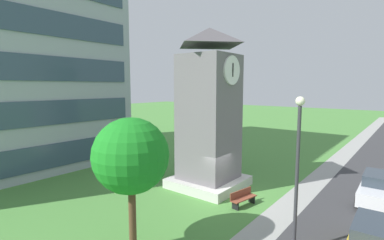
{
  "coord_description": "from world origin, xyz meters",
  "views": [
    {
      "loc": [
        -14.32,
        -8.59,
        6.7
      ],
      "look_at": [
        0.53,
        3.07,
        4.48
      ],
      "focal_mm": 26.71,
      "sensor_mm": 36.0,
      "label": 1
    }
  ],
  "objects_px": {
    "clock_tower": "(209,118)",
    "tree_near_tower": "(131,156)",
    "park_bench": "(243,198)",
    "street_lamp": "(298,159)",
    "parked_car_white": "(379,188)"
  },
  "relations": [
    {
      "from": "parked_car_white",
      "to": "clock_tower",
      "type": "bearing_deg",
      "value": 112.17
    },
    {
      "from": "clock_tower",
      "to": "park_bench",
      "type": "xyz_separation_m",
      "value": [
        -1.44,
        -3.36,
        -4.2
      ]
    },
    {
      "from": "clock_tower",
      "to": "tree_near_tower",
      "type": "relative_size",
      "value": 1.89
    },
    {
      "from": "clock_tower",
      "to": "park_bench",
      "type": "relative_size",
      "value": 5.61
    },
    {
      "from": "clock_tower",
      "to": "tree_near_tower",
      "type": "bearing_deg",
      "value": -166.6
    },
    {
      "from": "clock_tower",
      "to": "tree_near_tower",
      "type": "xyz_separation_m",
      "value": [
        -8.21,
        -1.96,
        -0.69
      ]
    },
    {
      "from": "street_lamp",
      "to": "tree_near_tower",
      "type": "bearing_deg",
      "value": 127.03
    },
    {
      "from": "clock_tower",
      "to": "street_lamp",
      "type": "relative_size",
      "value": 1.65
    },
    {
      "from": "park_bench",
      "to": "street_lamp",
      "type": "xyz_separation_m",
      "value": [
        -2.84,
        -3.82,
        3.43
      ]
    },
    {
      "from": "park_bench",
      "to": "street_lamp",
      "type": "bearing_deg",
      "value": -126.58
    },
    {
      "from": "park_bench",
      "to": "street_lamp",
      "type": "relative_size",
      "value": 0.29
    },
    {
      "from": "street_lamp",
      "to": "tree_near_tower",
      "type": "xyz_separation_m",
      "value": [
        -3.94,
        5.22,
        0.08
      ]
    },
    {
      "from": "parked_car_white",
      "to": "street_lamp",
      "type": "bearing_deg",
      "value": 165.15
    },
    {
      "from": "clock_tower",
      "to": "parked_car_white",
      "type": "xyz_separation_m",
      "value": [
        3.8,
        -9.32,
        -3.8
      ]
    },
    {
      "from": "street_lamp",
      "to": "tree_near_tower",
      "type": "relative_size",
      "value": 1.15
    }
  ]
}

